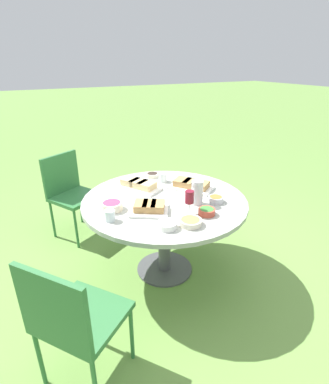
# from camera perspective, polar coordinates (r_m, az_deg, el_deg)

# --- Properties ---
(ground_plane) EXTENTS (40.00, 40.00, 0.00)m
(ground_plane) POSITION_cam_1_polar(r_m,az_deg,el_deg) (2.88, -0.00, -14.44)
(ground_plane) COLOR #668E42
(dining_table) EXTENTS (1.36, 1.36, 0.72)m
(dining_table) POSITION_cam_1_polar(r_m,az_deg,el_deg) (2.53, -0.00, -3.22)
(dining_table) COLOR #4C4C51
(dining_table) RESTS_ON ground_plane
(chair_near_left) EXTENTS (0.59, 0.58, 0.89)m
(chair_near_left) POSITION_cam_1_polar(r_m,az_deg,el_deg) (3.33, -17.57, 0.52)
(chair_near_left) COLOR #2D6B38
(chair_near_left) RESTS_ON ground_plane
(chair_near_right) EXTENTS (0.60, 0.60, 0.89)m
(chair_near_right) POSITION_cam_1_polar(r_m,az_deg,el_deg) (1.81, -17.18, -21.75)
(chair_near_right) COLOR #2D6B38
(chair_near_right) RESTS_ON ground_plane
(water_pitcher) EXTENTS (0.10, 0.09, 0.20)m
(water_pitcher) POSITION_cam_1_polar(r_m,az_deg,el_deg) (2.38, 6.23, -0.08)
(water_pitcher) COLOR silver
(water_pitcher) RESTS_ON dining_table
(wine_glass) EXTENTS (0.07, 0.07, 0.19)m
(wine_glass) POSITION_cam_1_polar(r_m,az_deg,el_deg) (2.20, 4.77, -1.14)
(wine_glass) COLOR silver
(wine_glass) RESTS_ON dining_table
(platter_bread_main) EXTENTS (0.36, 0.35, 0.07)m
(platter_bread_main) POSITION_cam_1_polar(r_m,az_deg,el_deg) (2.27, -2.89, -2.98)
(platter_bread_main) COLOR white
(platter_bread_main) RESTS_ON dining_table
(platter_charcuterie) EXTENTS (0.40, 0.44, 0.08)m
(platter_charcuterie) POSITION_cam_1_polar(r_m,az_deg,el_deg) (2.68, 5.12, 1.33)
(platter_charcuterie) COLOR white
(platter_charcuterie) RESTS_ON dining_table
(platter_sandwich_side) EXTENTS (0.37, 0.44, 0.08)m
(platter_sandwich_side) POSITION_cam_1_polar(r_m,az_deg,el_deg) (2.68, -4.97, 1.36)
(platter_sandwich_side) COLOR white
(platter_sandwich_side) RESTS_ON dining_table
(bowl_fries) EXTENTS (0.16, 0.16, 0.04)m
(bowl_fries) POSITION_cam_1_polar(r_m,az_deg,el_deg) (2.11, 4.94, -5.67)
(bowl_fries) COLOR beige
(bowl_fries) RESTS_ON dining_table
(bowl_salad) EXTENTS (0.12, 0.12, 0.05)m
(bowl_salad) POSITION_cam_1_polar(r_m,az_deg,el_deg) (2.25, 8.05, -3.66)
(bowl_salad) COLOR #B74733
(bowl_salad) RESTS_ON dining_table
(bowl_olives) EXTENTS (0.12, 0.12, 0.04)m
(bowl_olives) POSITION_cam_1_polar(r_m,az_deg,el_deg) (2.95, -2.32, 3.28)
(bowl_olives) COLOR beige
(bowl_olives) RESTS_ON dining_table
(bowl_dip_red) EXTENTS (0.16, 0.16, 0.06)m
(bowl_dip_red) POSITION_cam_1_polar(r_m,az_deg,el_deg) (2.33, -10.00, -2.55)
(bowl_dip_red) COLOR beige
(bowl_dip_red) RESTS_ON dining_table
(bowl_dip_cream) EXTENTS (0.14, 0.14, 0.05)m
(bowl_dip_cream) POSITION_cam_1_polar(r_m,az_deg,el_deg) (2.06, 0.51, -6.25)
(bowl_dip_cream) COLOR white
(bowl_dip_cream) RESTS_ON dining_table
(bowl_roasted_veg) EXTENTS (0.12, 0.12, 0.05)m
(bowl_roasted_veg) POSITION_cam_1_polar(r_m,az_deg,el_deg) (2.46, 9.73, -1.32)
(bowl_roasted_veg) COLOR silver
(bowl_roasted_veg) RESTS_ON dining_table
(cup_water_near) EXTENTS (0.08, 0.08, 0.09)m
(cup_water_near) POSITION_cam_1_polar(r_m,az_deg,el_deg) (2.83, -0.32, 2.82)
(cup_water_near) COLOR silver
(cup_water_near) RESTS_ON dining_table
(cup_water_far) EXTENTS (0.08, 0.08, 0.08)m
(cup_water_far) POSITION_cam_1_polar(r_m,az_deg,el_deg) (2.18, -10.37, -4.43)
(cup_water_far) COLOR silver
(cup_water_far) RESTS_ON dining_table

